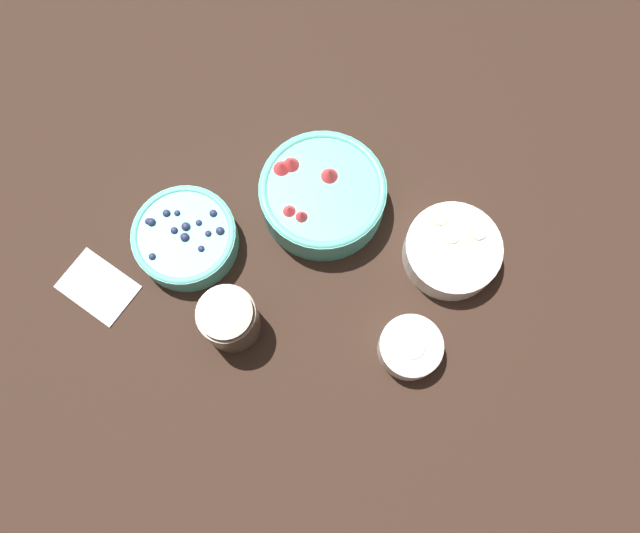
# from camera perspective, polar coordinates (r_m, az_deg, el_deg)

# --- Properties ---
(ground_plane) EXTENTS (4.00, 4.00, 0.00)m
(ground_plane) POSITION_cam_1_polar(r_m,az_deg,el_deg) (1.11, -4.37, -2.77)
(ground_plane) COLOR black
(bowl_strawberries) EXTENTS (0.23, 0.23, 0.09)m
(bowl_strawberries) POSITION_cam_1_polar(r_m,az_deg,el_deg) (1.12, 0.16, 6.65)
(bowl_strawberries) COLOR #56B7A8
(bowl_strawberries) RESTS_ON ground_plane
(bowl_blueberries) EXTENTS (0.18, 0.18, 0.06)m
(bowl_blueberries) POSITION_cam_1_polar(r_m,az_deg,el_deg) (1.13, -12.21, 2.60)
(bowl_blueberries) COLOR #56B7A8
(bowl_blueberries) RESTS_ON ground_plane
(bowl_bananas) EXTENTS (0.17, 0.17, 0.06)m
(bowl_bananas) POSITION_cam_1_polar(r_m,az_deg,el_deg) (1.12, 12.01, 1.47)
(bowl_bananas) COLOR white
(bowl_bananas) RESTS_ON ground_plane
(bowl_cream) EXTENTS (0.11, 0.11, 0.06)m
(bowl_cream) POSITION_cam_1_polar(r_m,az_deg,el_deg) (1.07, 8.27, -7.30)
(bowl_cream) COLOR white
(bowl_cream) RESTS_ON ground_plane
(jar_chocolate) EXTENTS (0.10, 0.10, 0.11)m
(jar_chocolate) POSITION_cam_1_polar(r_m,az_deg,el_deg) (1.06, -8.26, -4.83)
(jar_chocolate) COLOR brown
(jar_chocolate) RESTS_ON ground_plane
(napkin) EXTENTS (0.14, 0.11, 0.01)m
(napkin) POSITION_cam_1_polar(r_m,az_deg,el_deg) (1.18, -19.66, -1.74)
(napkin) COLOR #B2BCC6
(napkin) RESTS_ON ground_plane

